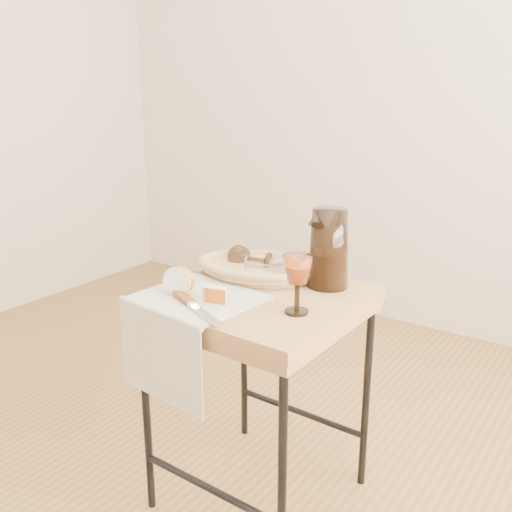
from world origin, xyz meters
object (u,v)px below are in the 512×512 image
Objects in this scene: apple_half at (180,279)px; wine_goblet at (297,284)px; bread_basket at (256,269)px; table_knife at (195,305)px; pitcher at (329,248)px; goblet_lying_b at (266,266)px; side_table at (260,399)px; tea_towel at (198,298)px; goblet_lying_a at (251,259)px.

wine_goblet is at bearing -4.71° from apple_half.
table_knife is (0.02, -0.33, -0.01)m from bread_basket.
pitcher is 1.09× the size of table_knife.
goblet_lying_b reaches higher than bread_basket.
goblet_lying_b is at bearing 114.00° from side_table.
bread_basket is 0.33m from table_knife.
apple_half reaches higher than tea_towel.
pitcher is 0.45m from apple_half.
bread_basket is 1.24× the size of pitcher.
tea_towel is at bearing -133.24° from goblet_lying_b.
table_knife is at bearing 89.78° from goblet_lying_a.
goblet_lying_a is 1.02× the size of goblet_lying_b.
bread_basket is 1.34× the size of table_knife.
tea_towel is 0.26m from bread_basket.
apple_half reaches higher than goblet_lying_b.
goblet_lying_b is at bearing -179.60° from pitcher.
tea_towel is at bearing 81.23° from goblet_lying_a.
pitcher reaches higher than goblet_lying_b.
bread_basket is 3.72× the size of apple_half.
side_table is 7.59× the size of apple_half.
bread_basket is at bearing 133.71° from goblet_lying_b.
table_knife is at bearing -49.51° from tea_towel.
pitcher is (0.26, 0.04, 0.07)m from goblet_lying_a.
side_table is 0.42m from goblet_lying_b.
pitcher is 0.24m from wine_goblet.
goblet_lying_a is at bearing 122.50° from table_knife.
apple_half is at bearing -157.39° from pitcher.
goblet_lying_a is (-0.03, 0.02, 0.03)m from bread_basket.
pitcher is 0.44m from table_knife.
table_knife is at bearing -108.25° from side_table.
goblet_lying_a is at bearing 165.97° from pitcher.
tea_towel is 0.09m from table_knife.
tea_towel is 1.27× the size of table_knife.
wine_goblet is 0.28m from table_knife.
side_table is 0.52m from pitcher.
table_knife is (-0.20, -0.38, -0.10)m from pitcher.
bread_basket is 0.06m from goblet_lying_b.
wine_goblet is at bearing -48.49° from bread_basket.
pitcher is at bearing 55.60° from tea_towel.
table_knife is (0.05, -0.34, -0.04)m from goblet_lying_a.
goblet_lying_a is 0.09m from goblet_lying_b.
apple_half is 0.36× the size of table_knife.
goblet_lying_a reaches higher than table_knife.
pitcher reaches higher than wine_goblet.
wine_goblet is at bearing -62.28° from goblet_lying_b.
wine_goblet is at bearing 55.20° from table_knife.
tea_towel is 0.08m from apple_half.
side_table is at bearing 20.90° from apple_half.
wine_goblet is at bearing -21.52° from side_table.
goblet_lying_a is at bearing 95.84° from tea_towel.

